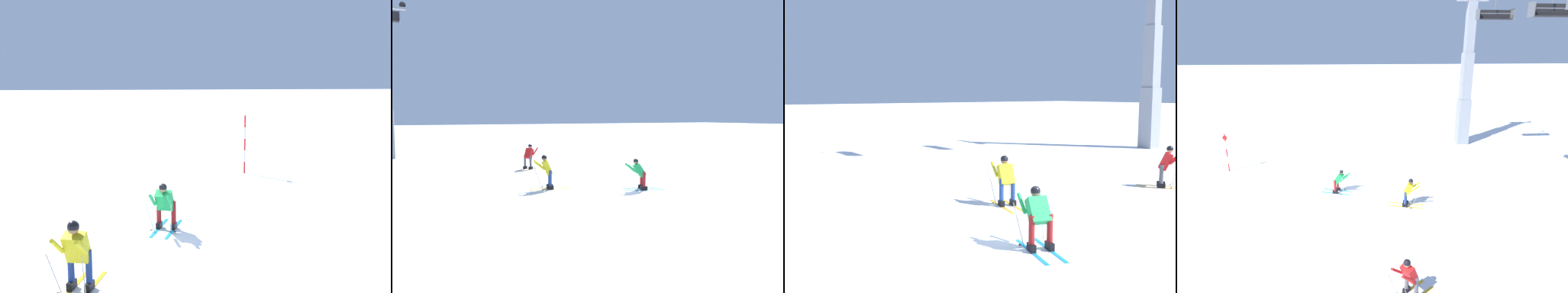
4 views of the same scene
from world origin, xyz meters
TOP-DOWN VIEW (x-y plane):
  - ground_plane at (0.00, 0.00)m, footprint 260.00×260.00m
  - skier_carving_main at (-0.41, -0.87)m, footprint 1.07×1.72m
  - skier_distant_uphill at (7.61, 1.42)m, footprint 1.37×1.62m
  - skier_distant_downhill at (1.44, 2.58)m, footprint 0.97×1.80m

SIDE VIEW (x-z plane):
  - ground_plane at x=0.00m, z-range 0.00..0.00m
  - skier_carving_main at x=-0.41m, z-range 0.02..1.46m
  - skier_distant_downhill at x=1.44m, z-range 0.04..1.61m
  - skier_distant_uphill at x=7.61m, z-range 0.04..1.63m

